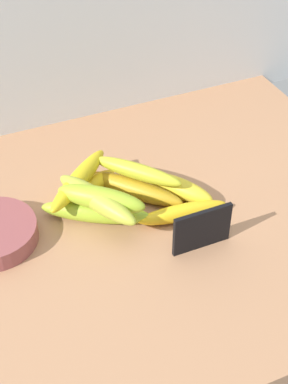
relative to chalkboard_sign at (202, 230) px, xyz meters
The scene contains 11 objects.
counter_top 16.23cm from the chalkboard_sign, 139.07° to the left, with size 110.00×76.00×3.00cm, color #AE7B56.
chalkboard_sign is the anchor object (origin of this frame).
banana_0 18.14cm from the chalkboard_sign, 108.42° to the left, with size 20.50×3.99×3.99cm, color #B4891A.
banana_1 14.20cm from the chalkboard_sign, 80.90° to the left, with size 15.03×4.10×4.10cm, color yellow.
banana_2 7.87cm from the chalkboard_sign, 89.15° to the left, with size 17.41×3.32×3.32cm, color yellow.
banana_3 25.30cm from the chalkboard_sign, 124.82° to the left, with size 15.25×3.82×3.82cm, color yellow.
banana_4 20.26cm from the chalkboard_sign, 137.31° to the left, with size 20.80×4.08×4.08cm, color #9FC22D.
banana_5 25.45cm from the chalkboard_sign, 128.69° to the left, with size 19.76×3.44×3.44cm, color gold.
banana_6 18.88cm from the chalkboard_sign, 138.81° to the left, with size 16.67×4.34×4.34cm, color #9CBC2B.
banana_7 19.60cm from the chalkboard_sign, 139.59° to the left, with size 18.98×4.02×4.02cm, color #ABB836.
banana_8 18.45cm from the chalkboard_sign, 105.12° to the left, with size 18.53×3.21×3.21cm, color gold.
Camera 1 is at (-25.78, -70.92, 76.87)cm, focal length 53.23 mm.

